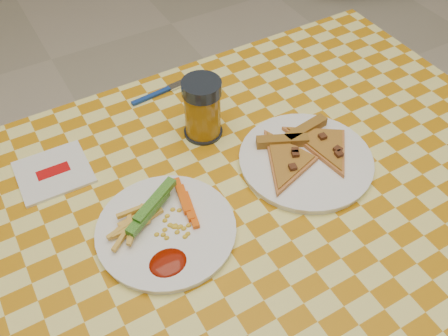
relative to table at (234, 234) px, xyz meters
The scene contains 8 objects.
table is the anchor object (origin of this frame).
plate_left 0.15m from the table, behind, with size 0.24×0.24×0.01m, color white.
plate_right 0.20m from the table, ahead, with size 0.26×0.26×0.01m, color white.
fries_veggies 0.17m from the table, 166.66° to the left, with size 0.19×0.18×0.04m.
pizza_slices 0.21m from the table, 14.05° to the left, with size 0.26×0.23×0.02m.
drink_glass 0.25m from the table, 77.00° to the left, with size 0.08×0.08×0.13m.
napkin 0.37m from the table, 135.59° to the left, with size 0.14×0.13×0.01m.
fork 0.38m from the table, 86.34° to the left, with size 0.14×0.03×0.01m.
Camera 1 is at (-0.29, -0.47, 1.47)m, focal length 40.00 mm.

